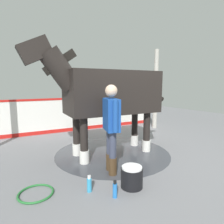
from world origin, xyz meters
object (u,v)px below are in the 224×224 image
Objects in this scene: bottle_spray at (115,190)px; hose_coil at (36,193)px; handler at (111,123)px; wash_bucket at (132,177)px; horse at (108,93)px; bottle_shampoo at (89,184)px.

hose_coil is at bearing 142.43° from bottle_spray.
handler is at bearing -0.33° from hose_coil.
wash_bucket is at bearing -72.55° from handler.
horse is 2.10m from bottle_shampoo.
hose_coil is (-1.81, -0.83, -1.41)m from horse.
wash_bucket is 0.40m from bottle_spray.
bottle_shampoo reaches higher than hose_coil.
handler is 6.27× the size of bottle_spray.
horse is at bearing 60.29° from bottle_spray.
bottle_shampoo is at bearing 157.87° from wash_bucket.
horse is 2.12× the size of handler.
horse reaches higher than hose_coil.
bottle_spray is 0.49× the size of hose_coil.
bottle_shampoo is (-0.62, 0.25, -0.05)m from wash_bucket.
wash_bucket is at bearing 77.90° from horse.
horse reaches higher than handler.
handler is at bearing 67.22° from horse.
horse is 9.80× the size of wash_bucket.
bottle_shampoo is 0.50× the size of hose_coil.
hose_coil is at bearing -160.79° from handler.
horse is at bearing 80.13° from handler.
horse is 2.44m from hose_coil.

